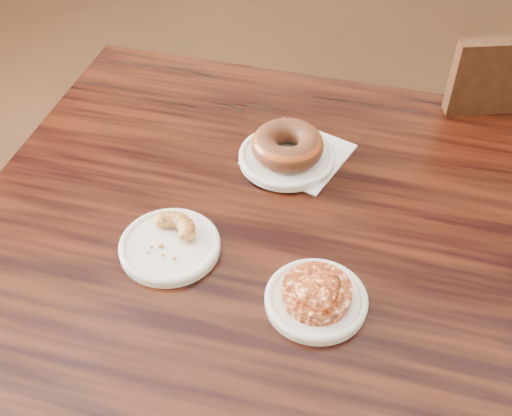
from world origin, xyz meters
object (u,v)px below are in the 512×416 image
(chair_far, at_px, (473,168))
(cruller_fragment, at_px, (169,238))
(glazed_donut, at_px, (287,145))
(apple_fritter, at_px, (317,291))
(cafe_table, at_px, (256,363))

(chair_far, relative_size, cruller_fragment, 9.53)
(chair_far, relative_size, glazed_donut, 7.10)
(apple_fritter, bearing_deg, cafe_table, 137.79)
(glazed_donut, bearing_deg, cafe_table, -92.30)
(glazed_donut, height_order, apple_fritter, glazed_donut)
(apple_fritter, relative_size, cruller_fragment, 1.50)
(chair_far, bearing_deg, cruller_fragment, 34.52)
(cafe_table, xyz_separation_m, chair_far, (0.39, 0.63, 0.08))
(cafe_table, height_order, chair_far, chair_far)
(apple_fritter, height_order, cruller_fragment, apple_fritter)
(chair_far, distance_m, cruller_fragment, 0.92)
(glazed_donut, height_order, cruller_fragment, glazed_donut)
(cafe_table, bearing_deg, glazed_donut, 87.97)
(glazed_donut, xyz_separation_m, apple_fritter, (0.11, -0.29, -0.01))
(cafe_table, distance_m, chair_far, 0.74)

